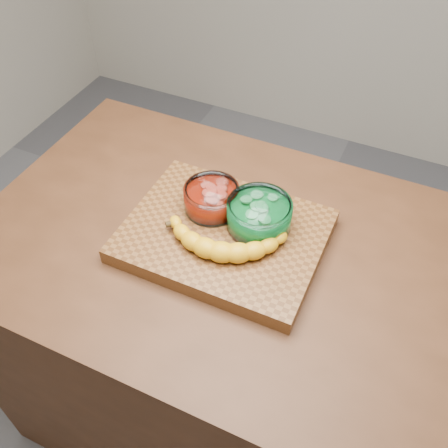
% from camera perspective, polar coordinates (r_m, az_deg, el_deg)
% --- Properties ---
extents(ground, '(3.50, 3.50, 0.00)m').
position_cam_1_polar(ground, '(1.94, -0.00, -19.90)').
color(ground, '#5C5C61').
rests_on(ground, ground).
extents(counter, '(1.20, 0.80, 0.90)m').
position_cam_1_polar(counter, '(1.54, -0.00, -13.17)').
color(counter, '#4B2A16').
rests_on(counter, ground).
extents(cutting_board, '(0.45, 0.35, 0.04)m').
position_cam_1_polar(cutting_board, '(1.16, -0.00, -1.36)').
color(cutting_board, brown).
rests_on(cutting_board, counter).
extents(bowl_red, '(0.13, 0.13, 0.06)m').
position_cam_1_polar(bowl_red, '(1.18, -1.41, 2.93)').
color(bowl_red, white).
rests_on(bowl_red, cutting_board).
extents(bowl_green, '(0.15, 0.15, 0.07)m').
position_cam_1_polar(bowl_green, '(1.13, 4.03, 1.01)').
color(bowl_green, white).
rests_on(bowl_green, cutting_board).
extents(banana, '(0.30, 0.17, 0.04)m').
position_cam_1_polar(banana, '(1.11, -0.07, -1.38)').
color(banana, gold).
rests_on(banana, cutting_board).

